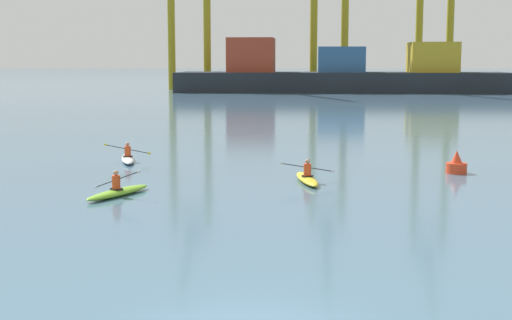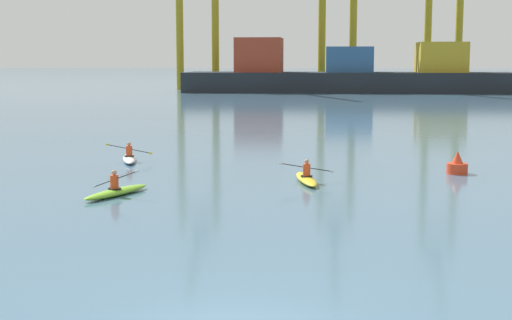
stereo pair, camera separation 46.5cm
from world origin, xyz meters
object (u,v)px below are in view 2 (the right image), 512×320
(channel_buoy, at_px, (457,165))
(kayak_lime, at_px, (116,191))
(kayak_white, at_px, (129,158))
(container_barge, at_px, (347,75))
(kayak_yellow, at_px, (306,178))

(channel_buoy, height_order, kayak_lime, kayak_lime)
(kayak_lime, bearing_deg, channel_buoy, 25.96)
(channel_buoy, distance_m, kayak_white, 15.35)
(container_barge, xyz_separation_m, kayak_lime, (-10.79, -86.87, -2.46))
(container_barge, distance_m, kayak_yellow, 83.44)
(kayak_lime, height_order, kayak_yellow, kayak_lime)
(container_barge, height_order, kayak_white, container_barge)
(container_barge, distance_m, kayak_white, 78.98)
(container_barge, relative_size, kayak_yellow, 14.28)
(kayak_white, distance_m, kayak_yellow, 10.24)
(kayak_lime, bearing_deg, kayak_yellow, 27.72)
(kayak_white, xyz_separation_m, kayak_yellow, (8.70, -5.39, -0.00))
(channel_buoy, distance_m, kayak_lime, 14.70)
(kayak_lime, relative_size, kayak_yellow, 0.97)
(container_barge, height_order, kayak_yellow, container_barge)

